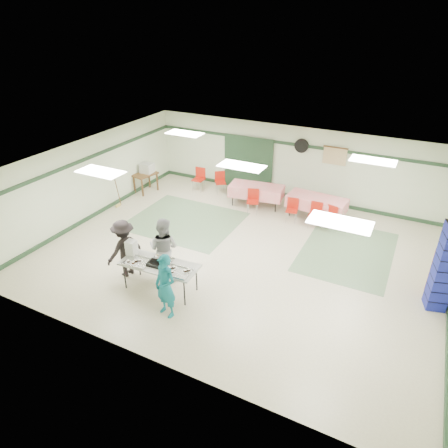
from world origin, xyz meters
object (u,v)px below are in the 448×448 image
at_px(volunteer_grey, 164,248).
at_px(broom, 117,189).
at_px(chair_b, 292,207).
at_px(crate_stack_blue_a, 440,280).
at_px(chair_c, 331,215).
at_px(chair_loose_a, 220,180).
at_px(dining_table_b, 256,191).
at_px(chair_d, 253,198).
at_px(serving_table, 159,265).
at_px(chair_a, 316,212).
at_px(office_printer, 147,168).
at_px(chair_loose_b, 199,177).
at_px(volunteer_teal, 165,286).
at_px(printer_table, 145,176).
at_px(dining_table_a, 317,202).
at_px(crate_stack_red, 440,275).
at_px(volunteer_dark, 124,248).
at_px(crate_stack_blue_b, 445,268).

bearing_deg(volunteer_grey, broom, -42.03).
bearing_deg(chair_b, crate_stack_blue_a, -39.64).
relative_size(chair_c, chair_loose_a, 0.96).
height_order(dining_table_b, chair_d, chair_d).
relative_size(serving_table, volunteer_grey, 1.18).
distance_m(crate_stack_blue_a, broom, 10.41).
relative_size(dining_table_b, chair_a, 2.43).
distance_m(chair_b, office_printer, 5.85).
height_order(serving_table, chair_loose_a, chair_loose_a).
bearing_deg(chair_loose_b, crate_stack_blue_a, -23.79).
bearing_deg(volunteer_teal, printer_table, 143.03).
height_order(dining_table_a, broom, broom).
bearing_deg(crate_stack_red, chair_b, 152.98).
xyz_separation_m(dining_table_b, crate_stack_blue_a, (6.00, -3.10, 0.09)).
distance_m(dining_table_b, chair_loose_a, 1.77).
distance_m(serving_table, chair_c, 5.94).
bearing_deg(chair_d, chair_c, -19.70).
relative_size(chair_loose_a, printer_table, 0.81).
height_order(serving_table, volunteer_grey, volunteer_grey).
bearing_deg(printer_table, office_printer, 102.76).
relative_size(dining_table_a, chair_loose_b, 2.21).
bearing_deg(broom, dining_table_b, 13.57).
height_order(chair_b, crate_stack_blue_a, crate_stack_blue_a).
bearing_deg(office_printer, volunteer_grey, -50.97).
xyz_separation_m(chair_c, printer_table, (-7.12, -0.23, 0.16)).
height_order(chair_loose_b, crate_stack_blue_a, crate_stack_blue_a).
bearing_deg(office_printer, chair_a, -0.97).
relative_size(crate_stack_red, printer_table, 1.23).
distance_m(dining_table_a, chair_loose_a, 3.93).
distance_m(volunteer_teal, chair_loose_b, 7.33).
xyz_separation_m(chair_a, chair_c, (0.49, -0.01, -0.02)).
bearing_deg(chair_d, volunteer_dark, -126.63).
height_order(chair_loose_a, crate_stack_red, crate_stack_red).
distance_m(crate_stack_blue_b, printer_table, 10.61).
relative_size(chair_c, printer_table, 0.78).
relative_size(volunteer_teal, chair_d, 1.86).
bearing_deg(crate_stack_red, crate_stack_blue_a, -90.00).
bearing_deg(chair_loose_a, serving_table, -112.36).
height_order(chair_d, crate_stack_blue_a, crate_stack_blue_a).
bearing_deg(chair_d, chair_a, -19.57).
distance_m(volunteer_teal, volunteer_grey, 1.53).
bearing_deg(volunteer_grey, volunteer_teal, 119.20).
distance_m(chair_a, chair_c, 0.49).
bearing_deg(chair_d, chair_loose_a, 130.73).
bearing_deg(chair_b, printer_table, 172.13).
height_order(volunteer_grey, volunteer_dark, volunteer_grey).
bearing_deg(crate_stack_blue_b, serving_table, -158.98).
height_order(dining_table_a, printer_table, dining_table_a).
xyz_separation_m(dining_table_a, chair_a, (0.13, -0.57, -0.07)).
bearing_deg(volunteer_grey, crate_stack_blue_b, -170.45).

